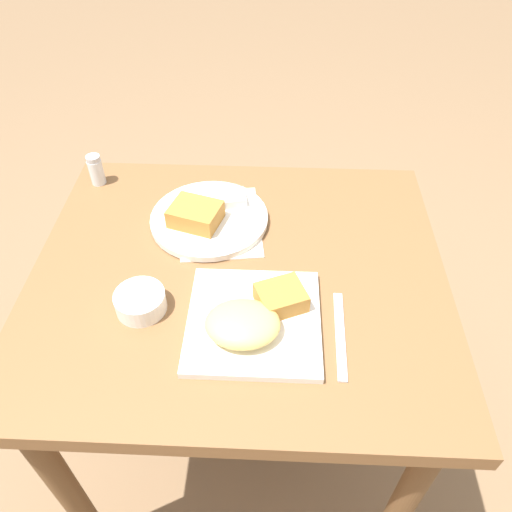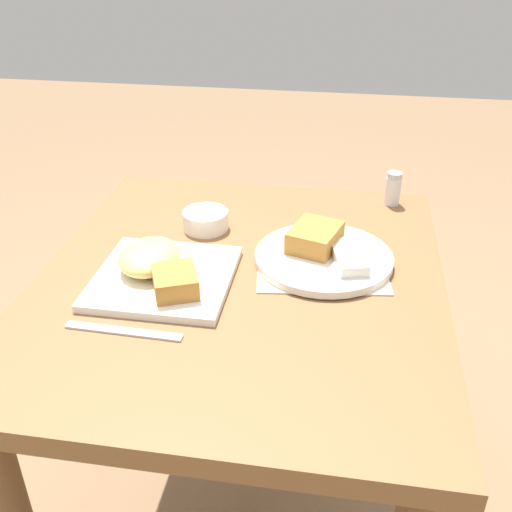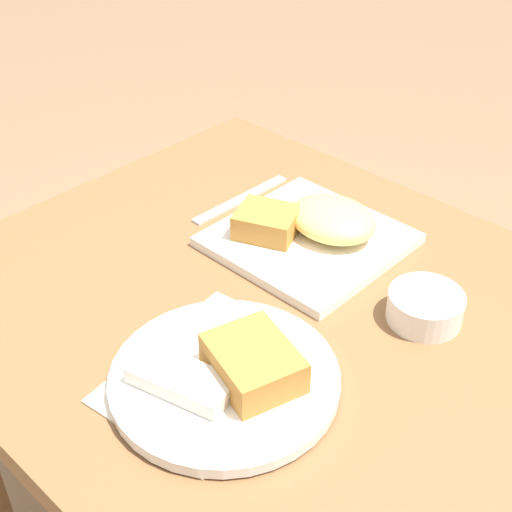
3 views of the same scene
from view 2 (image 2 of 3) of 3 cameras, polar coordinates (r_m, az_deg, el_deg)
dining_table at (r=1.11m, az=-1.45°, el=-6.75°), size 0.81×0.71×0.73m
menu_card at (r=1.08m, az=6.28°, el=-1.17°), size 0.20×0.25×0.00m
plate_square_near at (r=1.04m, az=-9.15°, el=-1.34°), size 0.23×0.23×0.06m
plate_oval_far at (r=1.09m, az=6.45°, el=0.33°), size 0.25×0.25×0.05m
sauce_ramekin at (r=1.20m, az=-4.83°, el=3.48°), size 0.09×0.09×0.04m
salt_shaker at (r=1.33m, az=12.90°, el=6.10°), size 0.03×0.03×0.07m
butter_knife at (r=0.94m, az=-12.51°, el=-7.01°), size 0.02×0.19×0.00m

